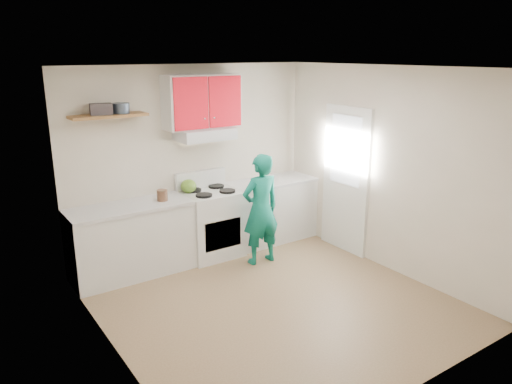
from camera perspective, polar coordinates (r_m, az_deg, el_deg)
floor at (r=5.76m, az=1.91°, el=-12.57°), size 3.80×3.80×0.00m
ceiling at (r=5.06m, az=2.19°, el=14.24°), size 3.60×3.80×0.04m
back_wall at (r=6.84m, az=-7.47°, el=3.59°), size 3.60×0.04×2.60m
front_wall at (r=3.99m, az=18.59°, el=-6.28°), size 3.60×0.04×2.60m
left_wall at (r=4.48m, az=-16.84°, el=-3.65°), size 0.04×3.80×2.60m
right_wall at (r=6.47m, az=15.00°, el=2.45°), size 0.04×3.80×2.60m
door at (r=6.97m, az=10.37°, el=1.38°), size 0.05×0.85×2.05m
door_glass at (r=6.86m, az=10.38°, el=4.78°), size 0.01×0.55×0.95m
counter_left at (r=6.42m, az=-14.26°, el=-5.54°), size 1.52×0.60×0.90m
counter_right at (r=7.39m, az=1.72°, el=-2.17°), size 1.32×0.60×0.90m
stove at (r=6.84m, az=-5.22°, el=-3.67°), size 0.76×0.65×0.92m
range_hood at (r=6.62m, az=-5.94°, el=6.71°), size 0.76×0.44×0.15m
upper_cabinets at (r=6.61m, az=-6.28°, el=10.40°), size 1.02×0.33×0.70m
shelf at (r=6.15m, az=-16.73°, el=8.48°), size 0.90×0.30×0.04m
books at (r=6.12m, az=-17.55°, el=9.16°), size 0.28×0.23×0.13m
tin at (r=6.18m, az=-15.41°, el=9.36°), size 0.27×0.27×0.12m
kettle at (r=6.66m, az=-7.84°, el=0.69°), size 0.26×0.26×0.18m
crock at (r=6.36m, az=-10.83°, el=-0.47°), size 0.15×0.15×0.16m
cutting_board at (r=6.95m, az=-0.63°, el=0.60°), size 0.37×0.32×0.02m
silicone_mat at (r=7.34m, az=3.47°, el=1.36°), size 0.36×0.33×0.01m
person at (r=6.48m, az=0.55°, el=-2.02°), size 0.56×0.38×1.50m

